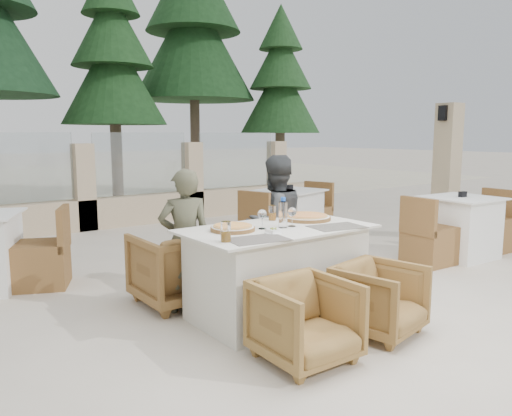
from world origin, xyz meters
TOP-DOWN VIEW (x-y plane):
  - ground at (0.00, 0.00)m, footprint 80.00×80.00m
  - perimeter_wall_far at (0.00, 4.80)m, footprint 10.00×0.34m
  - lantern_pillar at (4.20, 1.00)m, footprint 0.34×0.34m
  - pine_centre at (1.50, 7.20)m, footprint 2.20×2.20m
  - pine_mid_right at (3.80, 7.80)m, footprint 2.99×2.99m
  - pine_far_right at (5.50, 6.50)m, footprint 1.98×1.98m
  - dining_table at (0.05, -0.07)m, footprint 1.60×0.90m
  - placemat_near_left at (-0.38, -0.36)m, footprint 0.49×0.36m
  - placemat_near_right at (0.47, -0.36)m, footprint 0.50×0.37m
  - pizza_left at (-0.33, 0.03)m, footprint 0.41×0.41m
  - pizza_right at (0.50, 0.07)m, footprint 0.48×0.48m
  - water_bottle at (0.08, -0.11)m, footprint 0.09×0.09m
  - wine_glass_centre at (-0.10, -0.05)m, footprint 0.09×0.09m
  - wine_glass_near at (0.18, -0.11)m, footprint 0.10×0.10m
  - beer_glass_left at (-0.61, -0.28)m, footprint 0.09×0.09m
  - beer_glass_right at (0.23, 0.23)m, footprint 0.09×0.09m
  - olive_dish at (-0.13, -0.24)m, footprint 0.12×0.12m
  - armchair_far_left at (-0.49, 0.73)m, footprint 0.71×0.74m
  - armchair_far_right at (0.47, 0.62)m, footprint 0.63×0.65m
  - armchair_near_left at (-0.35, -0.87)m, footprint 0.63×0.65m
  - armchair_near_right at (0.44, -0.86)m, footprint 0.70×0.71m
  - diner_left at (-0.52, 0.50)m, footprint 0.53×0.44m
  - diner_right at (0.49, 0.50)m, footprint 0.66×0.52m
  - bg_table_b at (2.00, 2.05)m, footprint 1.80×1.25m
  - bg_table_c at (3.20, 0.13)m, footprint 1.69×0.92m

SIDE VIEW (x-z plane):
  - ground at x=0.00m, z-range 0.00..0.00m
  - armchair_near_right at x=0.44m, z-range 0.00..0.55m
  - armchair_far_right at x=0.47m, z-range 0.00..0.56m
  - armchair_near_left at x=-0.35m, z-range 0.00..0.57m
  - armchair_far_left at x=-0.49m, z-range 0.00..0.66m
  - dining_table at x=0.05m, z-range 0.00..0.77m
  - bg_table_b at x=2.00m, z-range 0.00..0.77m
  - bg_table_c at x=3.20m, z-range 0.00..0.77m
  - diner_left at x=-0.52m, z-range 0.00..1.26m
  - diner_right at x=0.49m, z-range 0.00..1.35m
  - placemat_near_left at x=-0.38m, z-range 0.77..0.77m
  - placemat_near_right at x=0.47m, z-range 0.77..0.77m
  - olive_dish at x=-0.13m, z-range 0.77..0.81m
  - pizza_left at x=-0.33m, z-range 0.77..0.82m
  - pizza_right at x=0.50m, z-range 0.77..0.83m
  - perimeter_wall_far at x=0.00m, z-range 0.00..1.60m
  - beer_glass_right at x=0.23m, z-range 0.77..0.91m
  - beer_glass_left at x=-0.61m, z-range 0.77..0.92m
  - wine_glass_centre at x=-0.10m, z-range 0.77..0.95m
  - wine_glass_near at x=0.18m, z-range 0.77..0.95m
  - water_bottle at x=0.08m, z-range 0.77..1.03m
  - lantern_pillar at x=4.20m, z-range 0.00..2.00m
  - pine_far_right at x=5.50m, z-range 0.00..4.50m
  - pine_centre at x=1.50m, z-range 0.00..5.00m
  - pine_mid_right at x=3.80m, z-range 0.00..6.80m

